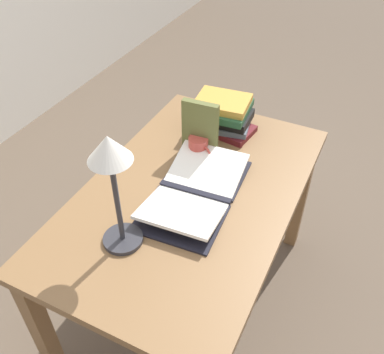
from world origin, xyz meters
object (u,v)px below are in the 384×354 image
(book_stack_tall, at_px, (222,115))
(open_book, at_px, (195,191))
(reading_lamp, at_px, (112,168))
(coffee_mug, at_px, (199,147))
(book_standing_upright, at_px, (200,129))

(book_stack_tall, bearing_deg, open_book, -169.45)
(reading_lamp, distance_m, coffee_mug, 0.60)
(open_book, height_order, reading_lamp, reading_lamp)
(book_standing_upright, bearing_deg, book_stack_tall, -7.85)
(reading_lamp, bearing_deg, book_stack_tall, -2.72)
(book_standing_upright, xyz_separation_m, coffee_mug, (-0.03, -0.01, -0.08))
(book_stack_tall, relative_size, reading_lamp, 0.71)
(open_book, relative_size, book_standing_upright, 2.22)
(book_stack_tall, xyz_separation_m, coffee_mug, (-0.23, 0.01, -0.03))
(open_book, bearing_deg, book_stack_tall, 6.60)
(reading_lamp, relative_size, coffee_mug, 3.96)
(coffee_mug, bearing_deg, book_stack_tall, -1.86)
(book_standing_upright, relative_size, coffee_mug, 2.23)
(open_book, distance_m, coffee_mug, 0.24)
(coffee_mug, bearing_deg, open_book, -157.63)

